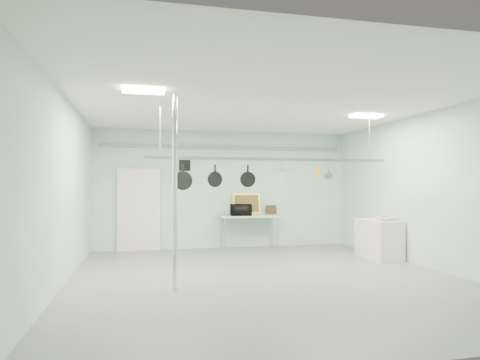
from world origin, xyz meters
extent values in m
plane|color=gray|center=(0.00, 0.00, 0.00)|extent=(8.00, 8.00, 0.00)
cube|color=silver|center=(0.00, 0.00, 3.19)|extent=(7.00, 8.00, 0.02)
cube|color=silver|center=(0.00, 3.99, 1.60)|extent=(7.00, 0.02, 3.20)
cube|color=silver|center=(3.49, 0.00, 1.60)|extent=(0.02, 8.00, 3.20)
cube|color=silver|center=(-2.30, 3.94, 1.05)|extent=(1.10, 0.10, 2.20)
cube|color=black|center=(-1.10, 3.97, 2.25)|extent=(0.30, 0.04, 0.30)
cylinder|color=gray|center=(0.00, 3.90, 2.75)|extent=(6.60, 0.07, 0.07)
cylinder|color=silver|center=(-1.70, -0.60, 1.60)|extent=(0.08, 0.08, 3.20)
cube|color=silver|center=(0.60, 3.60, 0.88)|extent=(1.60, 0.70, 0.05)
cylinder|color=#B7B7BC|center=(-0.12, 3.32, 0.43)|extent=(0.04, 0.04, 0.86)
cylinder|color=#B7B7BC|center=(-0.12, 3.88, 0.43)|extent=(0.04, 0.04, 0.86)
cylinder|color=#B7B7BC|center=(1.32, 3.32, 0.43)|extent=(0.04, 0.04, 0.86)
cylinder|color=#B7B7BC|center=(1.32, 3.88, 0.43)|extent=(0.04, 0.04, 0.86)
cube|color=silver|center=(3.15, 1.40, 0.45)|extent=(0.60, 1.20, 0.90)
cube|color=#B7B7BC|center=(0.20, 0.30, 2.20)|extent=(4.80, 0.06, 0.06)
cylinder|color=#B7B7BC|center=(-1.90, 0.30, 2.70)|extent=(0.02, 0.02, 0.94)
cylinder|color=#B7B7BC|center=(2.30, 0.30, 2.70)|extent=(0.02, 0.02, 0.94)
cube|color=white|center=(-2.20, -0.80, 3.16)|extent=(0.65, 0.30, 0.05)
cube|color=white|center=(2.40, 0.60, 3.16)|extent=(0.65, 0.30, 0.05)
imported|color=black|center=(0.34, 3.47, 1.06)|extent=(0.59, 0.43, 0.31)
cylinder|color=silver|center=(0.48, 3.42, 1.01)|extent=(0.20, 0.20, 0.21)
cube|color=gold|center=(0.60, 3.90, 1.20)|extent=(0.78, 0.16, 0.58)
cube|color=#372613|center=(1.31, 3.90, 1.03)|extent=(0.30, 0.10, 0.25)
imported|color=silver|center=(3.17, 1.15, 0.95)|extent=(0.46, 0.46, 0.10)
camera|label=1|loc=(-2.21, -7.58, 1.66)|focal=32.00mm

